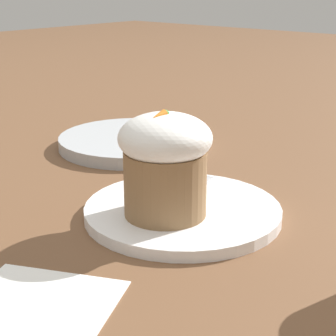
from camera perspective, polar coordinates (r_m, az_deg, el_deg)
name	(u,v)px	position (r m, az deg, el deg)	size (l,w,h in m)	color
ground_plane	(183,216)	(0.61, 1.49, -4.93)	(4.00, 4.00, 0.00)	brown
dessert_plate	(183,211)	(0.61, 1.50, -4.40)	(0.21, 0.21, 0.01)	white
carrot_cake	(168,162)	(0.56, 0.00, 0.57)	(0.09, 0.09, 0.11)	olive
spoon	(169,202)	(0.61, 0.08, -3.43)	(0.13, 0.04, 0.01)	#B7B7BC
side_plate	(133,141)	(0.85, -3.60, 2.73)	(0.22, 0.22, 0.02)	#B2B7BC
paper_napkin	(27,317)	(0.45, -14.14, -14.46)	(0.18, 0.17, 0.00)	white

